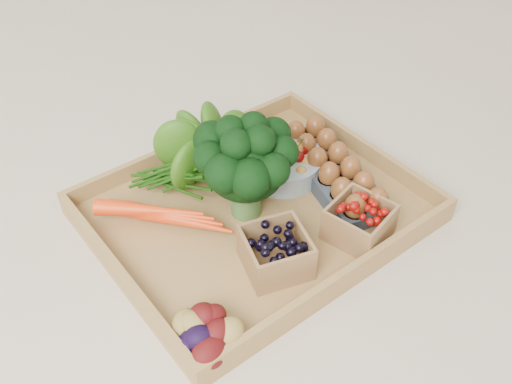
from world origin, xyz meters
TOP-DOWN VIEW (x-y plane):
  - ground at (0.00, 0.00)m, footprint 4.00×4.00m
  - tray at (0.00, 0.00)m, footprint 0.55×0.45m
  - carrots at (-0.15, 0.07)m, footprint 0.20×0.14m
  - lettuce at (0.00, 0.14)m, footprint 0.14×0.14m
  - broccoli at (-0.02, 0.01)m, footprint 0.18×0.18m
  - cherry_bowl at (0.11, 0.06)m, footprint 0.16×0.16m
  - egg_carton at (0.16, -0.03)m, footprint 0.17×0.30m
  - potatoes at (-0.22, -0.17)m, footprint 0.12×0.12m
  - punnet_blackberry at (-0.06, -0.12)m, footprint 0.12×0.12m
  - punnet_raspberry at (0.10, -0.16)m, footprint 0.11×0.11m

SIDE VIEW (x-z plane):
  - ground at x=0.00m, z-range 0.00..0.00m
  - tray at x=0.00m, z-range 0.00..0.01m
  - egg_carton at x=0.16m, z-range 0.01..0.05m
  - cherry_bowl at x=0.11m, z-range 0.01..0.06m
  - carrots at x=-0.15m, z-range 0.01..0.06m
  - punnet_raspberry at x=0.10m, z-range 0.01..0.08m
  - punnet_blackberry at x=-0.06m, z-range 0.01..0.08m
  - potatoes at x=-0.22m, z-range 0.01..0.08m
  - lettuce at x=0.00m, z-range 0.02..0.15m
  - broccoli at x=-0.02m, z-range 0.02..0.16m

